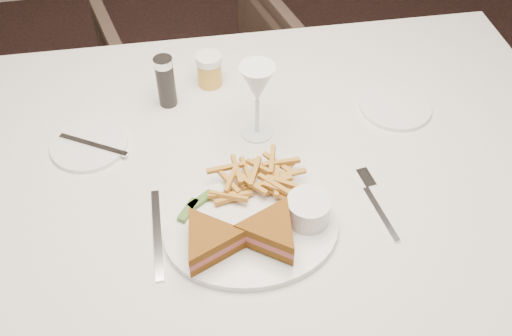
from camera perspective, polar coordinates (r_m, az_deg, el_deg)
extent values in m
cube|color=silver|center=(1.45, -0.40, -10.04)|extent=(1.46, 1.01, 0.75)
imported|color=#48352C|center=(2.10, -5.45, 9.33)|extent=(0.72, 0.69, 0.63)
ellipsoid|color=white|center=(1.05, -0.45, -6.24)|extent=(0.33, 0.26, 0.01)
cube|color=silver|center=(1.06, -9.84, -6.47)|extent=(0.02, 0.21, 0.00)
cylinder|color=white|center=(1.25, -16.34, 2.27)|extent=(0.16, 0.16, 0.01)
cylinder|color=white|center=(1.32, 13.74, 5.99)|extent=(0.16, 0.16, 0.01)
cylinder|color=black|center=(1.28, -9.02, 8.52)|extent=(0.04, 0.04, 0.12)
cylinder|color=gold|center=(1.34, -4.69, 9.74)|extent=(0.06, 0.06, 0.08)
cube|color=#3F6724|center=(1.08, -5.55, -3.24)|extent=(0.05, 0.04, 0.01)
cube|color=#3F6724|center=(1.07, -6.79, -4.21)|extent=(0.05, 0.05, 0.01)
cylinder|color=white|center=(1.04, 5.24, -4.18)|extent=(0.08, 0.08, 0.05)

